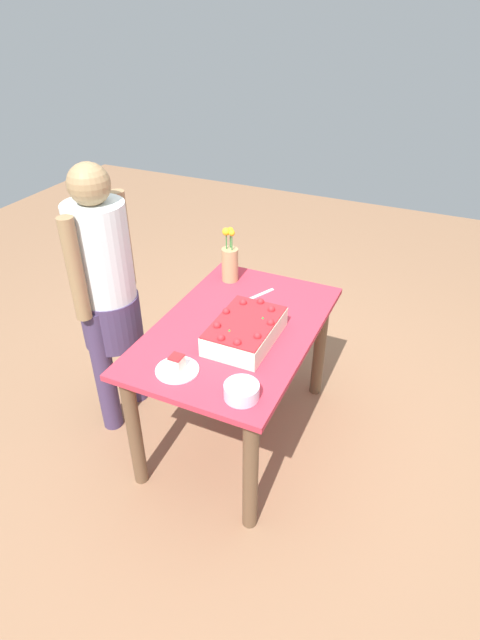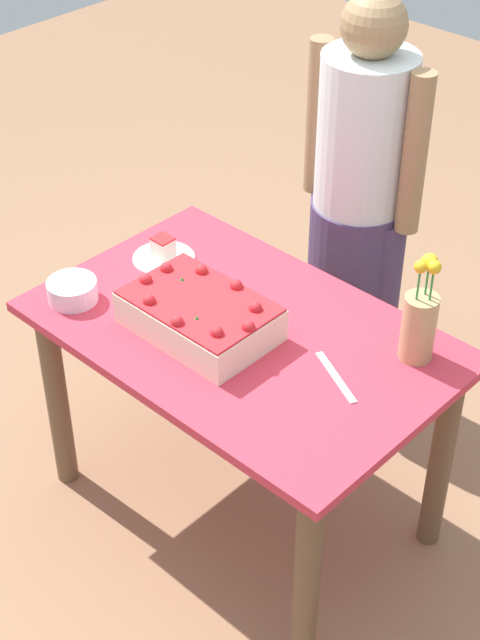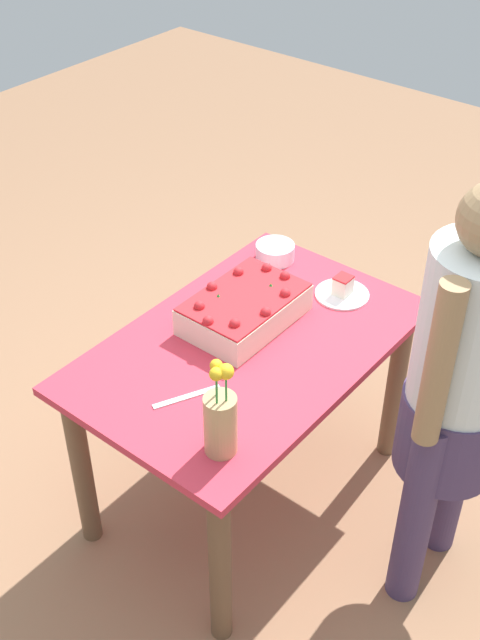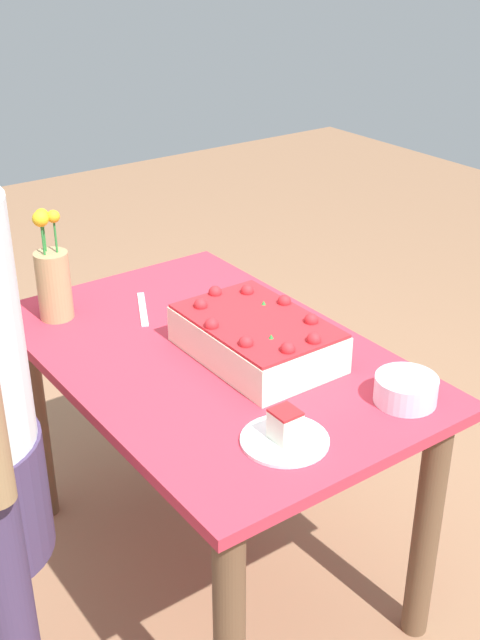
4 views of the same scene
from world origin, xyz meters
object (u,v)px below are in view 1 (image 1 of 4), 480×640
(flower_vase, at_px, (230,262))
(person_standing, at_px, (106,287))
(sheet_cake, at_px, (245,330))
(fruit_bowl, at_px, (242,391))
(cake_knife, at_px, (258,295))
(serving_plate_with_slice, at_px, (177,367))

(flower_vase, height_order, person_standing, person_standing)
(sheet_cake, xyz_separation_m, fruit_bowl, (-0.38, -0.15, -0.02))
(sheet_cake, height_order, fruit_bowl, sheet_cake)
(cake_knife, bearing_deg, person_standing, 149.89)
(cake_knife, xyz_separation_m, flower_vase, (0.10, 0.22, 0.12))
(flower_vase, bearing_deg, serving_plate_with_slice, -170.20)
(cake_knife, xyz_separation_m, fruit_bowl, (-0.78, -0.25, 0.03))
(sheet_cake, xyz_separation_m, person_standing, (-0.04, 0.77, 0.07))
(sheet_cake, xyz_separation_m, serving_plate_with_slice, (-0.34, 0.18, -0.03))
(serving_plate_with_slice, bearing_deg, sheet_cake, -27.55)
(fruit_bowl, relative_size, person_standing, 0.10)
(sheet_cake, bearing_deg, serving_plate_with_slice, 152.45)
(cake_knife, bearing_deg, serving_plate_with_slice, -159.56)
(fruit_bowl, xyz_separation_m, person_standing, (0.34, 0.92, 0.10))
(flower_vase, distance_m, person_standing, 0.70)
(sheet_cake, relative_size, cake_knife, 1.89)
(cake_knife, relative_size, person_standing, 0.15)
(serving_plate_with_slice, bearing_deg, fruit_bowl, -96.50)
(flower_vase, xyz_separation_m, fruit_bowl, (-0.88, -0.47, -0.09))
(flower_vase, xyz_separation_m, person_standing, (-0.54, 0.44, 0.01))
(serving_plate_with_slice, xyz_separation_m, fruit_bowl, (-0.04, -0.33, 0.01))
(flower_vase, bearing_deg, fruit_bowl, -151.73)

